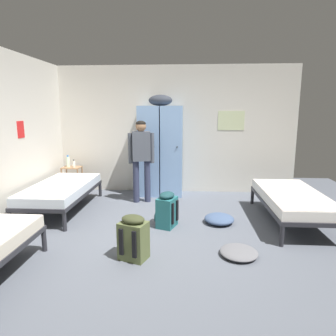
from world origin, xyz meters
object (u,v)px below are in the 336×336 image
at_px(water_bottle, 68,161).
at_px(backpack_teal, 166,210).
at_px(locker_bank, 161,149).
at_px(lotion_bottle, 74,164).
at_px(bed_right, 292,199).
at_px(bed_left_rear, 61,190).
at_px(clothes_pile_denim, 219,219).
at_px(backpack_olive, 134,238).
at_px(person_traveler, 141,154).
at_px(clothes_pile_grey, 239,252).
at_px(shelf_unit, 72,177).

height_order(water_bottle, backpack_teal, water_bottle).
distance_m(locker_bank, lotion_bottle, 1.88).
height_order(bed_right, bed_left_rear, same).
bearing_deg(locker_bank, water_bottle, 179.67).
bearing_deg(lotion_bottle, water_bottle, 158.20).
distance_m(bed_right, lotion_bottle, 4.32).
distance_m(water_bottle, lotion_bottle, 0.17).
bearing_deg(clothes_pile_denim, backpack_teal, -166.39).
bearing_deg(bed_right, backpack_olive, -149.27).
distance_m(person_traveler, water_bottle, 1.79).
relative_size(clothes_pile_grey, clothes_pile_denim, 1.01).
bearing_deg(lotion_bottle, bed_right, -19.19).
relative_size(person_traveler, clothes_pile_grey, 3.20).
relative_size(locker_bank, bed_left_rear, 1.09).
bearing_deg(person_traveler, backpack_olive, -83.78).
bearing_deg(clothes_pile_grey, water_bottle, 139.92).
bearing_deg(backpack_teal, backpack_olive, -107.03).
height_order(locker_bank, backpack_teal, locker_bank).
height_order(locker_bank, water_bottle, locker_bank).
height_order(bed_left_rear, water_bottle, water_bottle).
bearing_deg(backpack_teal, shelf_unit, 140.36).
distance_m(lotion_bottle, clothes_pile_grey, 4.08).
bearing_deg(bed_right, lotion_bottle, 160.81).
distance_m(backpack_teal, backpack_olive, 1.08).
xyz_separation_m(shelf_unit, backpack_olive, (1.84, -2.82, -0.09)).
distance_m(bed_left_rear, backpack_teal, 2.02).
relative_size(bed_left_rear, clothes_pile_denim, 3.89).
distance_m(bed_right, clothes_pile_denim, 1.20).
bearing_deg(backpack_olive, bed_left_rear, 133.60).
height_order(locker_bank, person_traveler, locker_bank).
height_order(person_traveler, lotion_bottle, person_traveler).
distance_m(bed_right, clothes_pile_grey, 1.62).
distance_m(backpack_teal, clothes_pile_denim, 0.88).
xyz_separation_m(person_traveler, water_bottle, (-1.68, 0.57, -0.26)).
xyz_separation_m(bed_right, clothes_pile_grey, (-1.02, -1.22, -0.34)).
bearing_deg(backpack_olive, water_bottle, 124.08).
xyz_separation_m(locker_bank, bed_left_rear, (-1.67, -1.16, -0.59)).
xyz_separation_m(locker_bank, shelf_unit, (-1.92, -0.01, -0.62)).
height_order(bed_right, backpack_olive, backpack_olive).
relative_size(water_bottle, clothes_pile_grey, 0.51).
relative_size(locker_bank, backpack_olive, 3.76).
relative_size(locker_bank, bed_right, 1.09).
relative_size(backpack_teal, backpack_olive, 1.00).
distance_m(backpack_olive, clothes_pile_grey, 1.30).
bearing_deg(clothes_pile_denim, clothes_pile_grey, -83.11).
height_order(backpack_olive, clothes_pile_denim, backpack_olive).
height_order(shelf_unit, lotion_bottle, lotion_bottle).
bearing_deg(clothes_pile_grey, bed_right, 50.00).
bearing_deg(shelf_unit, backpack_olive, -56.85).
relative_size(shelf_unit, lotion_bottle, 3.37).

